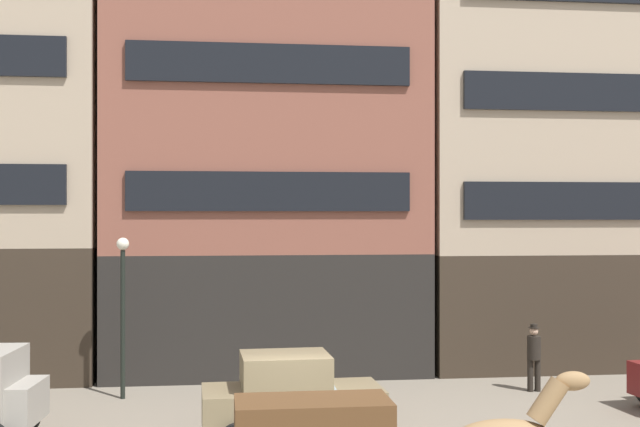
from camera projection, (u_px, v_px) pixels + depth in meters
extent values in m
cube|color=black|center=(265.00, 306.00, 25.37)|extent=(9.42, 6.51, 3.57)
cube|color=brown|center=(265.00, 83.00, 25.39)|extent=(9.42, 6.51, 10.70)
cube|color=black|center=(270.00, 191.00, 22.09)|extent=(7.91, 0.12, 1.10)
cube|color=black|center=(270.00, 64.00, 22.09)|extent=(7.91, 0.12, 1.10)
cube|color=#33281E|center=(541.00, 303.00, 26.45)|extent=(8.71, 6.51, 3.52)
cube|color=tan|center=(541.00, 60.00, 26.47)|extent=(8.71, 6.51, 12.73)
cube|color=black|center=(586.00, 201.00, 23.17)|extent=(7.31, 0.12, 1.10)
cube|color=black|center=(586.00, 92.00, 23.17)|extent=(7.31, 0.12, 1.10)
cylinder|color=#937047|center=(548.00, 401.00, 12.14)|extent=(0.67, 0.32, 0.76)
ellipsoid|color=#937047|center=(573.00, 381.00, 12.19)|extent=(0.56, 0.24, 0.30)
cube|color=gray|center=(16.00, 402.00, 15.79)|extent=(1.00, 1.51, 0.80)
cube|color=silver|center=(4.00, 375.00, 15.78)|extent=(0.29, 1.37, 0.64)
cylinder|color=black|center=(19.00, 418.00, 16.72)|extent=(0.85, 0.28, 0.84)
cube|color=#7A6B4C|center=(292.00, 407.00, 16.40)|extent=(3.77, 1.76, 0.80)
cube|color=#7A6B4C|center=(285.00, 371.00, 16.38)|extent=(1.86, 1.52, 0.70)
cube|color=silver|center=(326.00, 376.00, 16.51)|extent=(0.39, 1.33, 0.56)
cylinder|color=black|center=(342.00, 414.00, 17.42)|extent=(0.67, 0.21, 0.66)
cylinder|color=black|center=(232.00, 418.00, 17.04)|extent=(0.67, 0.21, 0.66)
cylinder|color=black|center=(530.00, 375.00, 21.11)|extent=(0.16, 0.16, 0.85)
cylinder|color=black|center=(538.00, 375.00, 21.13)|extent=(0.16, 0.16, 0.85)
cylinder|color=black|center=(534.00, 348.00, 21.12)|extent=(0.50, 0.50, 0.62)
sphere|color=tan|center=(534.00, 331.00, 21.12)|extent=(0.22, 0.22, 0.22)
cylinder|color=black|center=(534.00, 328.00, 21.12)|extent=(0.28, 0.28, 0.02)
cylinder|color=black|center=(534.00, 326.00, 21.12)|extent=(0.18, 0.18, 0.09)
cylinder|color=black|center=(123.00, 324.00, 20.28)|extent=(0.12, 0.12, 3.80)
sphere|color=silver|center=(123.00, 244.00, 20.29)|extent=(0.32, 0.32, 0.32)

